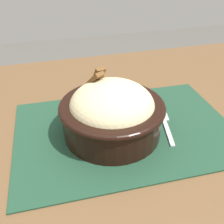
# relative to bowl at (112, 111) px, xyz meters

# --- Properties ---
(table) EXTENTS (1.27, 0.78, 0.77)m
(table) POSITION_rel_bowl_xyz_m (0.02, 0.03, -0.12)
(table) COLOR brown
(table) RESTS_ON ground_plane
(placemat) EXTENTS (0.46, 0.32, 0.00)m
(placemat) POSITION_rel_bowl_xyz_m (0.03, 0.00, -0.05)
(placemat) COLOR #1E422D
(placemat) RESTS_ON table
(bowl) EXTENTS (0.21, 0.21, 0.13)m
(bowl) POSITION_rel_bowl_xyz_m (0.00, 0.00, 0.00)
(bowl) COLOR black
(bowl) RESTS_ON placemat
(fork) EXTENTS (0.05, 0.13, 0.00)m
(fork) POSITION_rel_bowl_xyz_m (0.12, -0.00, -0.05)
(fork) COLOR silver
(fork) RESTS_ON placemat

